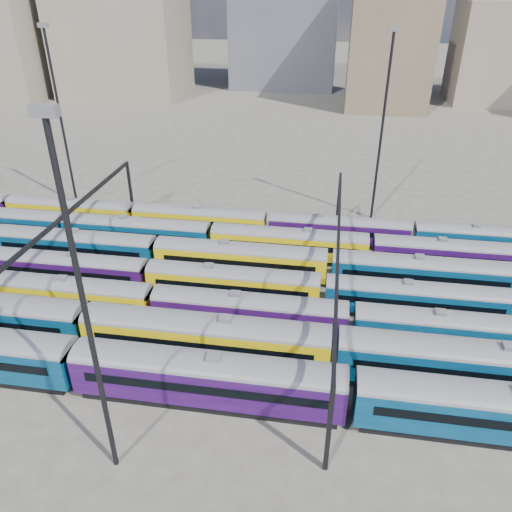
# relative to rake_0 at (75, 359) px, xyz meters

# --- Properties ---
(ground) EXTENTS (500.00, 500.00, 0.00)m
(ground) POSITION_rel_rake_0_xyz_m (11.18, 15.00, -2.95)
(ground) COLOR #47433C
(ground) RESTS_ON ground
(rake_0) EXTENTS (136.29, 3.32, 5.61)m
(rake_0) POSITION_rel_rake_0_xyz_m (0.00, 0.00, 0.00)
(rake_0) COLOR black
(rake_0) RESTS_ON ground
(rake_1) EXTENTS (136.68, 3.33, 5.63)m
(rake_1) POSITION_rel_rake_0_xyz_m (21.39, 5.00, 0.01)
(rake_1) COLOR black
(rake_1) RESTS_ON ground
(rake_2) EXTENTS (137.26, 2.87, 4.82)m
(rake_2) POSITION_rel_rake_0_xyz_m (-6.64, 10.00, -0.41)
(rake_2) COLOR black
(rake_2) RESTS_ON ground
(rake_3) EXTENTS (114.59, 2.80, 4.70)m
(rake_3) POSITION_rel_rake_0_xyz_m (0.84, 15.00, -0.48)
(rake_3) COLOR black
(rake_3) RESTS_ON ground
(rake_4) EXTENTS (122.16, 2.98, 5.01)m
(rake_4) POSITION_rel_rake_0_xyz_m (20.55, 20.00, -0.31)
(rake_4) COLOR black
(rake_4) RESTS_ON ground
(rake_5) EXTENTS (98.04, 2.87, 4.83)m
(rake_5) POSITION_rel_rake_0_xyz_m (-4.26, 25.00, -0.41)
(rake_5) COLOR black
(rake_5) RESTS_ON ground
(rake_6) EXTENTS (111.15, 2.71, 4.55)m
(rake_6) POSITION_rel_rake_0_xyz_m (-6.53, 30.00, -0.56)
(rake_6) COLOR black
(rake_6) RESTS_ON ground
(gantry_1) EXTENTS (0.35, 40.35, 8.03)m
(gantry_1) POSITION_rel_rake_0_xyz_m (-8.82, 15.00, 3.84)
(gantry_1) COLOR black
(gantry_1) RESTS_ON ground
(gantry_2) EXTENTS (0.35, 40.35, 8.03)m
(gantry_2) POSITION_rel_rake_0_xyz_m (21.18, 15.00, 3.84)
(gantry_2) COLOR black
(gantry_2) RESTS_ON ground
(mast_1) EXTENTS (1.40, 0.50, 25.60)m
(mast_1) POSITION_rel_rake_0_xyz_m (-18.82, 37.00, 11.02)
(mast_1) COLOR black
(mast_1) RESTS_ON ground
(mast_2) EXTENTS (1.40, 0.50, 25.60)m
(mast_2) POSITION_rel_rake_0_xyz_m (6.18, -7.00, 11.02)
(mast_2) COLOR black
(mast_2) RESTS_ON ground
(mast_3) EXTENTS (1.40, 0.50, 25.60)m
(mast_3) POSITION_rel_rake_0_xyz_m (26.18, 39.00, 11.02)
(mast_3) COLOR black
(mast_3) RESTS_ON ground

